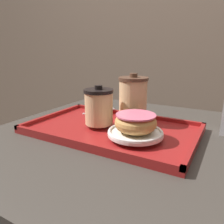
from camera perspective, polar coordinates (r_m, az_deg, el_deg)
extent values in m
cube|color=#7A6656|center=(1.71, 21.29, 21.60)|extent=(8.00, 0.05, 2.40)
cube|color=#38332D|center=(0.69, 3.10, -6.63)|extent=(0.80, 0.82, 0.03)
cube|color=maroon|center=(0.69, 0.00, -4.63)|extent=(0.51, 0.32, 0.01)
cube|color=maroon|center=(0.57, -7.74, -8.17)|extent=(0.51, 0.01, 0.01)
cube|color=maroon|center=(0.82, 5.30, -0.55)|extent=(0.51, 0.01, 0.01)
cube|color=maroon|center=(0.83, -15.18, -0.75)|extent=(0.01, 0.32, 0.01)
cube|color=maroon|center=(0.61, 21.03, -7.26)|extent=(0.01, 0.32, 0.01)
cylinder|color=#E0B784|center=(0.68, -3.44, 0.99)|extent=(0.09, 0.09, 0.10)
cylinder|color=black|center=(0.67, -3.52, 5.53)|extent=(0.09, 0.09, 0.01)
cylinder|color=black|center=(0.67, -3.53, 6.46)|extent=(0.02, 0.02, 0.01)
cylinder|color=#E0B784|center=(0.73, 5.48, 3.16)|extent=(0.09, 0.09, 0.13)
cylinder|color=brown|center=(0.72, 5.62, 8.62)|extent=(0.10, 0.10, 0.01)
cylinder|color=brown|center=(0.72, 5.65, 9.53)|extent=(0.03, 0.03, 0.01)
cylinder|color=white|center=(0.60, 6.11, -5.62)|extent=(0.15, 0.15, 0.01)
torus|color=white|center=(0.60, 6.13, -5.09)|extent=(0.15, 0.15, 0.01)
torus|color=tan|center=(0.59, 6.20, -2.82)|extent=(0.11, 0.11, 0.04)
cylinder|color=#DB6684|center=(0.59, 6.26, -0.77)|extent=(0.11, 0.11, 0.00)
ellipsoid|color=silver|center=(0.84, -0.39, 0.77)|extent=(0.04, 0.04, 0.01)
cube|color=silver|center=(0.81, -4.46, -0.05)|extent=(0.06, 0.09, 0.00)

